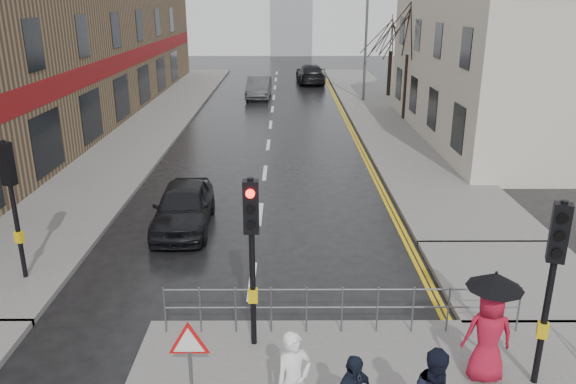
{
  "coord_description": "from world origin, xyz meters",
  "views": [
    {
      "loc": [
        0.83,
        -9.24,
        6.53
      ],
      "look_at": [
        0.89,
        4.69,
        1.72
      ],
      "focal_mm": 35.0,
      "sensor_mm": 36.0,
      "label": 1
    }
  ],
  "objects_px": {
    "car_mid": "(259,87)",
    "pedestrian_a": "(294,380)",
    "pedestrian_with_umbrella": "(490,323)",
    "car_parked": "(183,206)"
  },
  "relations": [
    {
      "from": "pedestrian_a",
      "to": "car_mid",
      "type": "relative_size",
      "value": 0.37
    },
    {
      "from": "car_mid",
      "to": "pedestrian_with_umbrella",
      "type": "bearing_deg",
      "value": -77.87
    },
    {
      "from": "car_parked",
      "to": "car_mid",
      "type": "relative_size",
      "value": 0.91
    },
    {
      "from": "pedestrian_with_umbrella",
      "to": "car_mid",
      "type": "height_order",
      "value": "pedestrian_with_umbrella"
    },
    {
      "from": "pedestrian_a",
      "to": "car_parked",
      "type": "relative_size",
      "value": 0.41
    },
    {
      "from": "pedestrian_with_umbrella",
      "to": "car_parked",
      "type": "xyz_separation_m",
      "value": [
        -6.55,
        7.27,
        -0.58
      ]
    },
    {
      "from": "car_mid",
      "to": "pedestrian_a",
      "type": "bearing_deg",
      "value": -84.24
    },
    {
      "from": "car_parked",
      "to": "car_mid",
      "type": "distance_m",
      "value": 23.4
    },
    {
      "from": "pedestrian_with_umbrella",
      "to": "car_mid",
      "type": "xyz_separation_m",
      "value": [
        -5.36,
        30.64,
        -0.54
      ]
    },
    {
      "from": "pedestrian_a",
      "to": "car_parked",
      "type": "xyz_separation_m",
      "value": [
        -3.16,
        8.4,
        -0.27
      ]
    }
  ]
}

